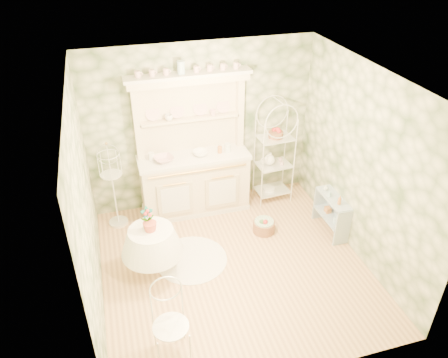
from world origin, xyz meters
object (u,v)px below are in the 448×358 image
object	(u,v)px
birdcage_stand	(113,184)
cafe_chair	(171,324)
round_table	(153,251)
kitchen_dresser	(193,148)
bakers_rack	(275,148)
floor_basket	(264,226)
side_shelf	(331,215)

from	to	relation	value
birdcage_stand	cafe_chair	bearing A→B (deg)	-81.41
round_table	birdcage_stand	distance (m)	1.36
kitchen_dresser	cafe_chair	xyz separation A→B (m)	(-0.88, -2.69, -0.66)
bakers_rack	round_table	bearing A→B (deg)	-154.87
kitchen_dresser	floor_basket	bearing A→B (deg)	-45.51
kitchen_dresser	bakers_rack	bearing A→B (deg)	-1.42
kitchen_dresser	birdcage_stand	bearing A→B (deg)	-177.70
cafe_chair	birdcage_stand	xyz separation A→B (m)	(-0.40, 2.64, 0.26)
round_table	floor_basket	size ratio (longest dim) A/B	2.20
bakers_rack	floor_basket	xyz separation A→B (m)	(-0.47, -0.86, -0.86)
kitchen_dresser	birdcage_stand	distance (m)	1.34
cafe_chair	floor_basket	xyz separation A→B (m)	(1.76, 1.79, -0.38)
side_shelf	birdcage_stand	distance (m)	3.38
birdcage_stand	floor_basket	world-z (taller)	birdcage_stand
kitchen_dresser	cafe_chair	world-z (taller)	kitchen_dresser
side_shelf	round_table	xyz separation A→B (m)	(-2.76, -0.14, 0.06)
kitchen_dresser	cafe_chair	bearing A→B (deg)	-108.16
kitchen_dresser	birdcage_stand	world-z (taller)	kitchen_dresser
kitchen_dresser	side_shelf	xyz separation A→B (m)	(1.88, -1.15, -0.85)
cafe_chair	floor_basket	distance (m)	2.54
birdcage_stand	floor_basket	xyz separation A→B (m)	(2.16, -0.85, -0.64)
bakers_rack	cafe_chair	bearing A→B (deg)	-134.38
bakers_rack	round_table	xyz separation A→B (m)	(-2.24, -1.26, -0.61)
cafe_chair	birdcage_stand	world-z (taller)	birdcage_stand
side_shelf	cafe_chair	world-z (taller)	cafe_chair
kitchen_dresser	bakers_rack	distance (m)	1.36
kitchen_dresser	round_table	world-z (taller)	kitchen_dresser
cafe_chair	kitchen_dresser	bearing A→B (deg)	72.96
bakers_rack	round_table	distance (m)	2.64
side_shelf	cafe_chair	xyz separation A→B (m)	(-2.76, -1.54, 0.19)
kitchen_dresser	round_table	distance (m)	1.76
cafe_chair	round_table	bearing A→B (deg)	91.21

